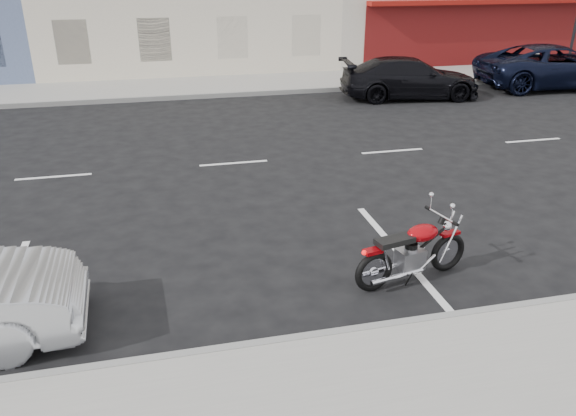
{
  "coord_description": "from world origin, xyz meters",
  "views": [
    {
      "loc": [
        -3.61,
        -12.46,
        4.37
      ],
      "look_at": [
        -1.77,
        -4.6,
        0.8
      ],
      "focal_mm": 35.0,
      "sensor_mm": 36.0,
      "label": 1
    }
  ],
  "objects_px": {
    "suv_far": "(554,66)",
    "motorcycle": "(450,244)",
    "fire_hydrant": "(536,61)"
  },
  "relations": [
    {
      "from": "fire_hydrant",
      "to": "suv_far",
      "type": "height_order",
      "value": "suv_far"
    },
    {
      "from": "fire_hydrant",
      "to": "motorcycle",
      "type": "xyz_separation_m",
      "value": [
        -11.5,
        -14.19,
        -0.08
      ]
    },
    {
      "from": "motorcycle",
      "to": "suv_far",
      "type": "xyz_separation_m",
      "value": [
        10.35,
        11.55,
        0.34
      ]
    },
    {
      "from": "motorcycle",
      "to": "fire_hydrant",
      "type": "bearing_deg",
      "value": 38.44
    },
    {
      "from": "motorcycle",
      "to": "suv_far",
      "type": "bearing_deg",
      "value": 35.6
    },
    {
      "from": "motorcycle",
      "to": "suv_far",
      "type": "height_order",
      "value": "suv_far"
    },
    {
      "from": "suv_far",
      "to": "motorcycle",
      "type": "bearing_deg",
      "value": 141.92
    },
    {
      "from": "fire_hydrant",
      "to": "motorcycle",
      "type": "height_order",
      "value": "motorcycle"
    },
    {
      "from": "motorcycle",
      "to": "suv_far",
      "type": "distance_m",
      "value": 15.51
    },
    {
      "from": "fire_hydrant",
      "to": "suv_far",
      "type": "relative_size",
      "value": 0.13
    }
  ]
}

